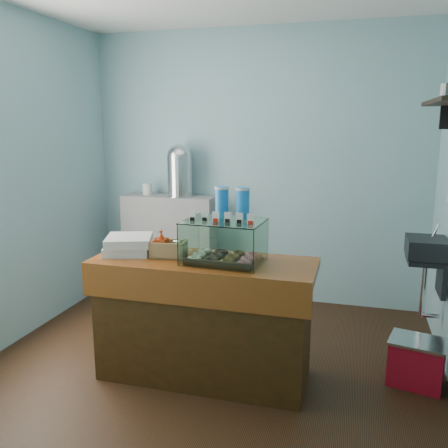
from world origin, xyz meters
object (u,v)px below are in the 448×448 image
(coffee_urn, at_px, (180,169))
(red_cooler, at_px, (416,362))
(display_case, at_px, (226,237))
(counter, at_px, (204,318))

(coffee_urn, distance_m, red_cooler, 2.88)
(red_cooler, bearing_deg, coffee_urn, 164.20)
(display_case, xyz_separation_m, coffee_urn, (-0.94, 1.55, 0.31))
(counter, bearing_deg, red_cooler, 11.41)
(coffee_urn, xyz_separation_m, red_cooler, (2.28, -1.27, -1.22))
(counter, bearing_deg, display_case, 9.22)
(counter, xyz_separation_m, coffee_urn, (-0.77, 1.57, 0.93))
(display_case, relative_size, coffee_urn, 1.04)
(display_case, height_order, coffee_urn, coffee_urn)
(display_case, distance_m, coffee_urn, 1.84)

